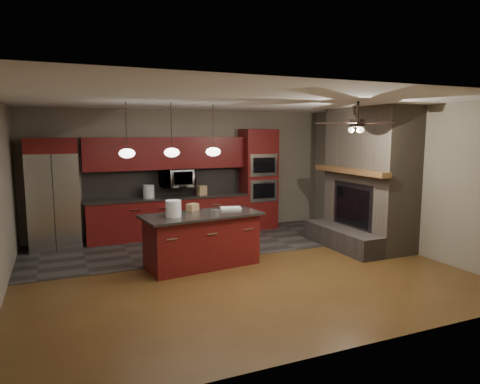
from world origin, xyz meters
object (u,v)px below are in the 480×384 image
kitchen_island (202,240)px  counter_bucket (149,191)px  oven_tower (258,179)px  white_bucket (173,209)px  microwave (177,178)px  refrigerator (53,194)px  counter_box (202,190)px  cardboard_box (193,207)px  paint_tray (231,208)px  paint_can (215,213)px

kitchen_island → counter_bucket: bearing=93.9°
kitchen_island → counter_bucket: counter_bucket is taller
oven_tower → white_bucket: size_ratio=8.66×
oven_tower → microwave: oven_tower is taller
refrigerator → counter_box: refrigerator is taller
refrigerator → cardboard_box: size_ratio=11.19×
microwave → oven_tower: bearing=-1.7°
refrigerator → cardboard_box: bearing=-40.0°
paint_tray → counter_box: counter_box is taller
white_bucket → cardboard_box: (0.45, 0.42, -0.07)m
paint_can → cardboard_box: bearing=110.1°
paint_can → counter_bucket: 2.64m
white_bucket → paint_tray: bearing=14.5°
refrigerator → microwave: bearing=3.0°
kitchen_island → counter_box: 2.45m
microwave → refrigerator: 2.55m
white_bucket → cardboard_box: size_ratio=1.40×
microwave → kitchen_island: size_ratio=0.35×
refrigerator → cardboard_box: 2.96m
kitchen_island → paint_can: size_ratio=13.61×
kitchen_island → counter_box: counter_box is taller
paint_can → cardboard_box: (-0.22, 0.59, 0.01)m
microwave → paint_can: bearing=-91.1°
microwave → counter_bucket: (-0.65, -0.05, -0.26)m
kitchen_island → paint_tray: size_ratio=5.79×
microwave → counter_bucket: 0.70m
microwave → counter_bucket: microwave is taller
counter_bucket → counter_box: counter_bucket is taller
cardboard_box → microwave: bearing=51.1°
oven_tower → cardboard_box: oven_tower is taller
cardboard_box → counter_box: counter_box is taller
paint_can → paint_tray: 0.66m
paint_tray → counter_bucket: counter_bucket is taller
counter_bucket → counter_box: (1.19, -0.05, -0.03)m
oven_tower → paint_tray: 2.63m
white_bucket → kitchen_island: bearing=9.0°
refrigerator → paint_tray: (2.95, -2.03, -0.16)m
counter_box → kitchen_island: bearing=-120.6°
oven_tower → counter_bucket: (-2.63, 0.01, -0.15)m
refrigerator → kitchen_island: (2.33, -2.24, -0.63)m
white_bucket → cardboard_box: 0.62m
paint_can → paint_tray: bearing=44.9°
oven_tower → refrigerator: bearing=-179.1°
cardboard_box → counter_bucket: size_ratio=0.71×
paint_tray → paint_can: bearing=-120.9°
kitchen_island → counter_bucket: (-0.44, 2.32, 0.57)m
kitchen_island → white_bucket: bearing=-177.8°
refrigerator → counter_box: 3.08m
oven_tower → refrigerator: oven_tower is taller
counter_bucket → oven_tower: bearing=-0.2°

